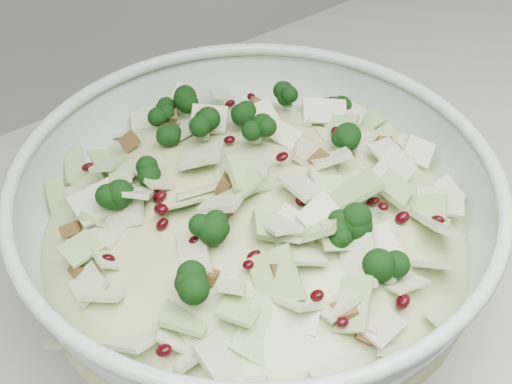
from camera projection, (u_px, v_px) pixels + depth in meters
mixing_bowl at (256, 240)px, 0.59m from camera, size 0.41×0.41×0.15m
salad at (256, 218)px, 0.57m from camera, size 0.44×0.44×0.15m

